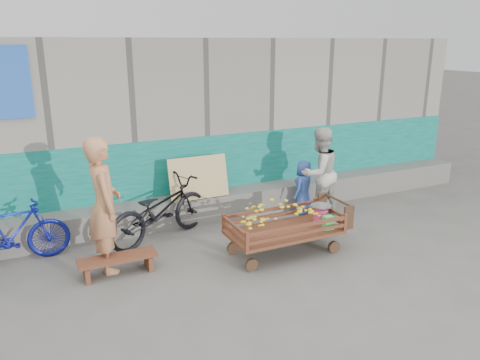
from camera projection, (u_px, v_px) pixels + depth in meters
name	position (u px, v px, depth m)	size (l,w,h in m)	color
ground	(240.00, 287.00, 5.83)	(80.00, 80.00, 0.00)	#5A5853
building_wall	(149.00, 122.00, 8.92)	(12.00, 3.50, 3.00)	gray
banana_cart	(283.00, 221.00, 6.61)	(1.75, 0.80, 0.75)	brown
bench	(118.00, 261.00, 6.11)	(1.01, 0.30, 0.25)	brown
vendor_man	(104.00, 205.00, 6.07)	(0.66, 0.43, 1.81)	tan
woman	(319.00, 173.00, 8.00)	(0.76, 0.59, 1.57)	silver
child	(304.00, 187.00, 8.22)	(0.47, 0.31, 0.96)	#3757B0
bicycle_dark	(160.00, 210.00, 7.10)	(0.64, 1.83, 0.96)	black
bicycle_blue	(12.00, 233.00, 6.33)	(0.42, 1.48, 0.89)	navy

